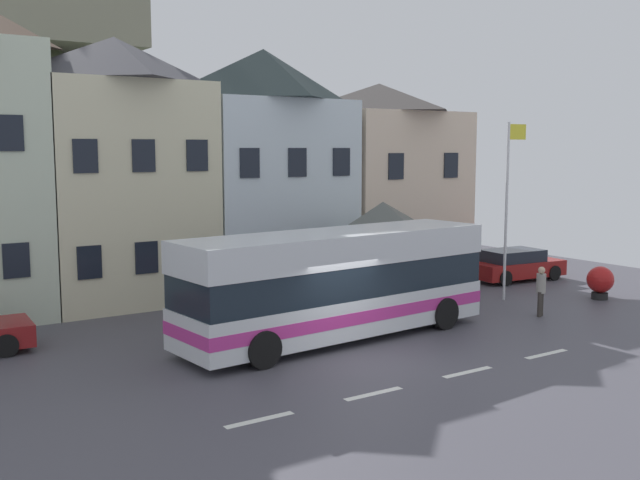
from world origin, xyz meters
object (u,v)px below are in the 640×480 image
at_px(bus_shelter, 383,219).
at_px(pedestrian_03, 541,289).
at_px(transit_bus, 337,285).
at_px(pedestrian_00, 442,278).
at_px(pedestrian_02, 457,279).
at_px(townhouse_02, 118,171).
at_px(flagpole, 508,197).
at_px(hilltop_castle, 38,130).
at_px(pedestrian_01, 405,281).
at_px(harbour_buoy, 600,281).
at_px(townhouse_04, 378,177).
at_px(parked_car_01, 410,276).
at_px(parked_car_02, 514,265).
at_px(townhouse_03, 264,168).
at_px(public_bench, 371,273).

relative_size(bus_shelter, pedestrian_03, 2.16).
distance_m(transit_bus, pedestrian_03, 7.56).
relative_size(pedestrian_00, pedestrian_02, 1.03).
distance_m(townhouse_02, flagpole, 14.39).
height_order(bus_shelter, pedestrian_00, bus_shelter).
xyz_separation_m(townhouse_02, hilltop_castle, (2.70, 23.63, 2.01)).
height_order(transit_bus, pedestrian_01, transit_bus).
bearing_deg(harbour_buoy, pedestrian_00, 155.96).
bearing_deg(townhouse_02, transit_bus, -69.88).
bearing_deg(townhouse_04, pedestrian_01, -121.56).
bearing_deg(harbour_buoy, parked_car_01, 136.46).
bearing_deg(pedestrian_03, transit_bus, 169.41).
bearing_deg(pedestrian_03, parked_car_02, 48.75).
relative_size(townhouse_02, harbour_buoy, 7.74).
height_order(townhouse_04, pedestrian_02, townhouse_04).
bearing_deg(bus_shelter, townhouse_02, 148.01).
xyz_separation_m(hilltop_castle, parked_car_01, (7.09, -28.68, -6.14)).
bearing_deg(townhouse_04, parked_car_01, -116.39).
bearing_deg(hilltop_castle, pedestrian_02, -76.63).
distance_m(pedestrian_02, flagpole, 3.56).
height_order(pedestrian_01, pedestrian_02, pedestrian_02).
xyz_separation_m(townhouse_03, public_bench, (3.52, -2.67, -4.33)).
height_order(hilltop_castle, pedestrian_02, hilltop_castle).
bearing_deg(townhouse_02, bus_shelter, -31.99).
bearing_deg(parked_car_02, townhouse_04, 121.10).
bearing_deg(transit_bus, parked_car_01, 28.78).
height_order(hilltop_castle, harbour_buoy, hilltop_castle).
bearing_deg(townhouse_03, pedestrian_03, -65.97).
xyz_separation_m(parked_car_02, pedestrian_03, (-4.62, -5.26, 0.29)).
bearing_deg(pedestrian_01, hilltop_castle, 99.99).
xyz_separation_m(townhouse_02, pedestrian_03, (10.78, -10.61, -3.86)).
height_order(townhouse_04, public_bench, townhouse_04).
distance_m(hilltop_castle, pedestrian_02, 32.40).
bearing_deg(flagpole, hilltop_castle, 106.18).
xyz_separation_m(townhouse_02, pedestrian_02, (10.06, -7.36, -3.94)).
xyz_separation_m(townhouse_02, flagpole, (11.89, -8.06, -0.97)).
distance_m(townhouse_03, transit_bus, 10.03).
bearing_deg(pedestrian_00, hilltop_castle, 101.94).
height_order(transit_bus, parked_car_02, transit_bus).
xyz_separation_m(pedestrian_03, public_bench, (-1.16, 7.82, -0.48)).
relative_size(townhouse_03, parked_car_01, 2.14).
bearing_deg(bus_shelter, pedestrian_00, -66.71).
height_order(townhouse_04, flagpole, townhouse_04).
relative_size(hilltop_castle, pedestrian_00, 26.13).
relative_size(townhouse_02, pedestrian_03, 5.69).
height_order(transit_bus, pedestrian_00, transit_bus).
relative_size(townhouse_03, public_bench, 6.45).
xyz_separation_m(parked_car_02, flagpole, (-3.51, -2.71, 3.18)).
height_order(bus_shelter, pedestrian_02, bus_shelter).
height_order(pedestrian_02, pedestrian_03, pedestrian_03).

